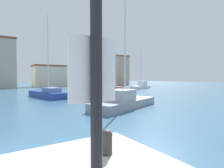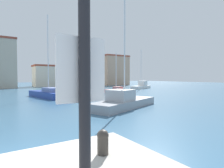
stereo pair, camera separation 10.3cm
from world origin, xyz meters
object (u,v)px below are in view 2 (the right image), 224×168
object	(u,v)px
sailboat_red_far_right	(116,91)
sailboat_white_distant_north	(141,86)
sailboat_grey_behind_lamppost	(124,101)
mooring_bollard	(103,141)
sailboat_blue_far_left	(49,93)

from	to	relation	value
sailboat_red_far_right	sailboat_white_distant_north	distance (m)	14.60
sailboat_red_far_right	sailboat_grey_behind_lamppost	world-z (taller)	sailboat_grey_behind_lamppost
mooring_bollard	sailboat_blue_far_left	bearing A→B (deg)	78.95
sailboat_blue_far_left	sailboat_grey_behind_lamppost	bearing A→B (deg)	-74.63
mooring_bollard	sailboat_grey_behind_lamppost	size ratio (longest dim) A/B	0.06
mooring_bollard	sailboat_blue_far_left	xyz separation A→B (m)	(4.35, 22.29, -0.76)
mooring_bollard	sailboat_white_distant_north	xyz separation A→B (m)	(27.85, 29.81, -0.64)
sailboat_blue_far_left	sailboat_white_distant_north	distance (m)	24.67
sailboat_red_far_right	sailboat_white_distant_north	bearing A→B (deg)	31.64
sailboat_blue_far_left	sailboat_grey_behind_lamppost	world-z (taller)	sailboat_blue_far_left
sailboat_red_far_right	sailboat_grey_behind_lamppost	bearing A→B (deg)	-121.60
sailboat_red_far_right	sailboat_blue_far_left	distance (m)	11.07
mooring_bollard	sailboat_blue_far_left	size ratio (longest dim) A/B	0.05
sailboat_red_far_right	sailboat_grey_behind_lamppost	distance (m)	14.55
sailboat_white_distant_north	sailboat_blue_far_left	bearing A→B (deg)	-162.25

